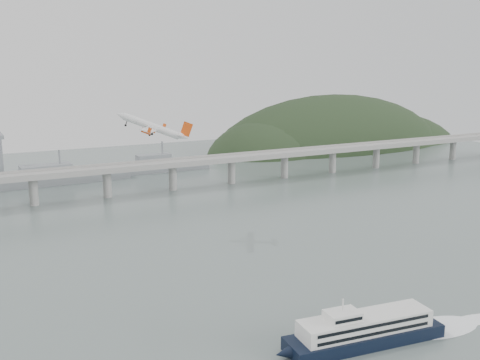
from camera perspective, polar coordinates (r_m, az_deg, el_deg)
ground at (r=248.80m, az=6.09°, el=-10.43°), size 900.00×900.00×0.00m
bridge at (r=417.77m, az=-9.58°, el=1.06°), size 800.00×22.00×23.90m
headland at (r=676.74m, az=10.28°, el=1.88°), size 365.00×155.00×156.00m
ferry at (r=201.73m, az=12.56°, el=-14.66°), size 93.32×23.76×17.61m
airliner at (r=294.53m, az=-8.82°, el=5.33°), size 35.53×34.37×16.51m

